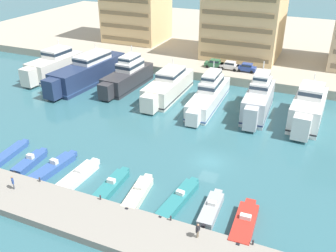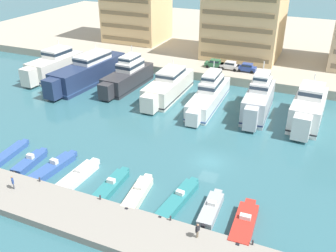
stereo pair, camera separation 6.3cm
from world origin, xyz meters
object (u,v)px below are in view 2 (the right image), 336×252
at_px(motorboat_cream_center_right, 138,193).
at_px(motorboat_teal_mid_right, 178,199).
at_px(motorboat_grey_right, 211,209).
at_px(motorboat_red_far_right, 244,224).
at_px(yacht_navy_left, 88,72).
at_px(yacht_white_mid_right, 308,109).
at_px(pedestrian_mid_deck, 198,229).
at_px(yacht_ivory_center_left, 168,86).
at_px(yacht_charcoal_mid_left, 128,76).
at_px(yacht_ivory_far_left, 54,66).
at_px(car_white_left, 230,65).
at_px(yacht_white_center, 209,94).
at_px(pedestrian_near_edge, 13,181).
at_px(car_green_far_left, 215,63).
at_px(motorboat_blue_mid_left, 53,167).
at_px(yacht_silver_center_right, 258,100).
at_px(motorboat_teal_center, 110,186).
at_px(motorboat_white_center_left, 78,176).
at_px(motorboat_blue_far_left, 9,154).
at_px(car_blue_mid_left, 247,67).
at_px(motorboat_blue_left, 30,162).

distance_m(motorboat_cream_center_right, motorboat_teal_mid_right, 4.86).
height_order(motorboat_grey_right, motorboat_red_far_right, motorboat_red_far_right).
bearing_deg(yacht_navy_left, yacht_white_mid_right, -1.48).
bearing_deg(pedestrian_mid_deck, yacht_ivory_center_left, 117.96).
height_order(yacht_charcoal_mid_left, yacht_ivory_center_left, yacht_charcoal_mid_left).
distance_m(yacht_ivory_far_left, yacht_charcoal_mid_left, 17.67).
bearing_deg(pedestrian_mid_deck, car_white_left, 101.73).
xyz_separation_m(yacht_ivory_center_left, yacht_white_center, (8.41, -0.78, 0.05)).
bearing_deg(car_white_left, yacht_white_mid_right, -42.69).
height_order(yacht_white_mid_right, pedestrian_near_edge, yacht_white_mid_right).
bearing_deg(car_white_left, yacht_white_center, -88.17).
distance_m(yacht_white_center, car_green_far_left, 16.32).
relative_size(yacht_white_mid_right, motorboat_teal_mid_right, 1.78).
bearing_deg(yacht_charcoal_mid_left, pedestrian_near_edge, -82.33).
bearing_deg(yacht_white_mid_right, pedestrian_near_edge, -131.15).
relative_size(motorboat_blue_mid_left, pedestrian_near_edge, 4.83).
relative_size(yacht_white_center, yacht_white_mid_right, 1.25).
bearing_deg(yacht_silver_center_right, motorboat_cream_center_right, -105.82).
bearing_deg(pedestrian_near_edge, yacht_white_mid_right, 48.85).
bearing_deg(car_white_left, pedestrian_near_edge, -103.87).
bearing_deg(motorboat_teal_center, yacht_ivory_center_left, 100.10).
bearing_deg(yacht_white_center, car_green_far_left, 103.93).
bearing_deg(motorboat_white_center_left, car_green_far_left, 84.82).
bearing_deg(yacht_charcoal_mid_left, motorboat_blue_far_left, -94.40).
xyz_separation_m(yacht_white_center, motorboat_teal_center, (-3.10, -29.04, -1.69)).
relative_size(motorboat_blue_mid_left, car_blue_mid_left, 2.05).
bearing_deg(pedestrian_near_edge, motorboat_blue_mid_left, 83.02).
distance_m(yacht_silver_center_right, motorboat_white_center_left, 33.27).
xyz_separation_m(motorboat_white_center_left, pedestrian_mid_deck, (17.68, -4.49, 1.45)).
xyz_separation_m(car_green_far_left, pedestrian_mid_deck, (13.63, -49.19, -0.89)).
bearing_deg(motorboat_blue_far_left, yacht_white_mid_right, 36.89).
relative_size(yacht_white_mid_right, motorboat_grey_right, 2.29).
relative_size(motorboat_white_center_left, pedestrian_near_edge, 4.61).
xyz_separation_m(yacht_navy_left, motorboat_blue_left, (10.61, -29.51, -1.99)).
relative_size(yacht_silver_center_right, pedestrian_near_edge, 8.82).
distance_m(motorboat_blue_far_left, car_blue_mid_left, 49.88).
height_order(yacht_silver_center_right, motorboat_red_far_right, yacht_silver_center_right).
relative_size(yacht_white_center, motorboat_white_center_left, 2.39).
height_order(motorboat_blue_far_left, motorboat_red_far_right, motorboat_red_far_right).
bearing_deg(motorboat_blue_mid_left, yacht_ivory_center_left, 82.64).
relative_size(motorboat_teal_center, car_blue_mid_left, 1.99).
distance_m(yacht_charcoal_mid_left, motorboat_blue_far_left, 30.30).
height_order(motorboat_grey_right, pedestrian_near_edge, pedestrian_near_edge).
relative_size(yacht_ivory_center_left, motorboat_blue_mid_left, 2.13).
bearing_deg(motorboat_cream_center_right, yacht_navy_left, 132.40).
bearing_deg(car_green_far_left, yacht_ivory_far_left, -155.17).
bearing_deg(yacht_white_mid_right, yacht_charcoal_mid_left, 176.24).
xyz_separation_m(yacht_ivory_far_left, motorboat_teal_mid_right, (40.99, -29.23, -2.01)).
distance_m(yacht_ivory_far_left, pedestrian_mid_deck, 56.91).
relative_size(motorboat_teal_mid_right, car_white_left, 2.09).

